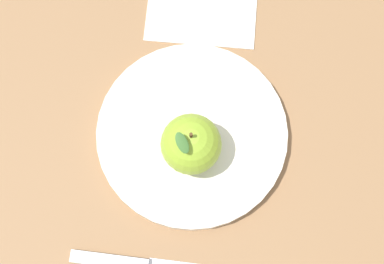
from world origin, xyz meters
TOP-DOWN VIEW (x-y plane):
  - ground_plane at (0.00, 0.00)m, footprint 2.40×2.40m
  - dinner_plate at (-0.02, -0.02)m, footprint 0.23×0.23m
  - apple at (0.00, -0.01)m, footprint 0.07×0.07m
  - linen_napkin at (-0.15, -0.14)m, footprint 0.17×0.18m

SIDE VIEW (x-z plane):
  - ground_plane at x=0.00m, z-range 0.00..0.00m
  - linen_napkin at x=-0.15m, z-range 0.00..0.00m
  - dinner_plate at x=-0.02m, z-range 0.00..0.02m
  - apple at x=0.00m, z-range 0.01..0.09m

